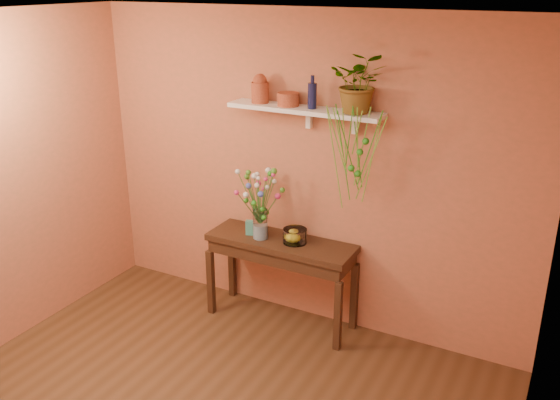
{
  "coord_description": "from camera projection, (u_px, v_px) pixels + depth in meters",
  "views": [
    {
      "loc": [
        2.08,
        -2.4,
        2.93
      ],
      "look_at": [
        0.0,
        1.55,
        1.25
      ],
      "focal_mm": 38.53,
      "sensor_mm": 36.0,
      "label": 1
    }
  ],
  "objects": [
    {
      "name": "terracotta_pot",
      "position": [
        288.0,
        99.0,
        4.82
      ],
      "size": [
        0.2,
        0.2,
        0.11
      ],
      "primitive_type": "cylinder",
      "rotation": [
        0.0,
        0.0,
        -0.13
      ],
      "color": "#A44E31",
      "rests_on": "wall_shelf"
    },
    {
      "name": "blue_bottle",
      "position": [
        312.0,
        95.0,
        4.7
      ],
      "size": [
        0.09,
        0.09,
        0.26
      ],
      "color": "#121539",
      "rests_on": "wall_shelf"
    },
    {
      "name": "terracotta_jug",
      "position": [
        260.0,
        89.0,
        4.91
      ],
      "size": [
        0.17,
        0.17,
        0.24
      ],
      "color": "#A44E31",
      "rests_on": "wall_shelf"
    },
    {
      "name": "glass_vase",
      "position": [
        260.0,
        226.0,
        5.16
      ],
      "size": [
        0.13,
        0.13,
        0.27
      ],
      "color": "white",
      "rests_on": "sideboard"
    },
    {
      "name": "wall_shelf",
      "position": [
        306.0,
        110.0,
        4.78
      ],
      "size": [
        1.3,
        0.24,
        0.19
      ],
      "color": "white",
      "rests_on": "room"
    },
    {
      "name": "carton",
      "position": [
        250.0,
        228.0,
        5.24
      ],
      "size": [
        0.08,
        0.07,
        0.13
      ],
      "primitive_type": "cube",
      "rotation": [
        0.0,
        0.0,
        0.29
      ],
      "color": "teal",
      "rests_on": "sideboard"
    },
    {
      "name": "lemon",
      "position": [
        294.0,
        237.0,
        5.11
      ],
      "size": [
        0.08,
        0.08,
        0.08
      ],
      "primitive_type": "sphere",
      "color": "#FFF62E",
      "rests_on": "glass_bowl"
    },
    {
      "name": "bouquet",
      "position": [
        260.0,
        189.0,
        5.06
      ],
      "size": [
        0.38,
        0.45,
        0.5
      ],
      "color": "#386B28",
      "rests_on": "glass_vase"
    },
    {
      "name": "glass_bowl",
      "position": [
        295.0,
        236.0,
        5.09
      ],
      "size": [
        0.2,
        0.2,
        0.12
      ],
      "color": "white",
      "rests_on": "sideboard"
    },
    {
      "name": "sideboard",
      "position": [
        281.0,
        252.0,
        5.2
      ],
      "size": [
        1.3,
        0.42,
        0.79
      ],
      "color": "#3B2717",
      "rests_on": "ground"
    },
    {
      "name": "room",
      "position": [
        154.0,
        268.0,
        3.45
      ],
      "size": [
        4.04,
        4.04,
        2.7
      ],
      "color": "#4E321D",
      "rests_on": "ground"
    },
    {
      "name": "spider_plant",
      "position": [
        359.0,
        83.0,
        4.51
      ],
      "size": [
        0.49,
        0.45,
        0.46
      ],
      "primitive_type": "imported",
      "rotation": [
        0.0,
        0.0,
        0.24
      ],
      "color": "#297F1C",
      "rests_on": "wall_shelf"
    },
    {
      "name": "plant_fronds",
      "position": [
        356.0,
        154.0,
        4.55
      ],
      "size": [
        0.54,
        0.37,
        0.84
      ],
      "color": "#297F1C",
      "rests_on": "wall_shelf"
    }
  ]
}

